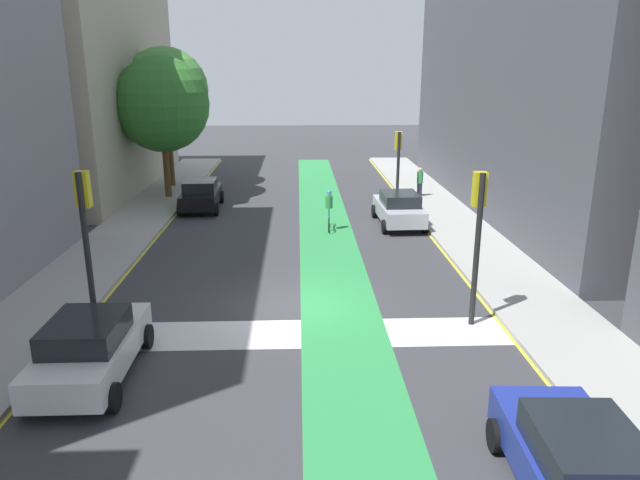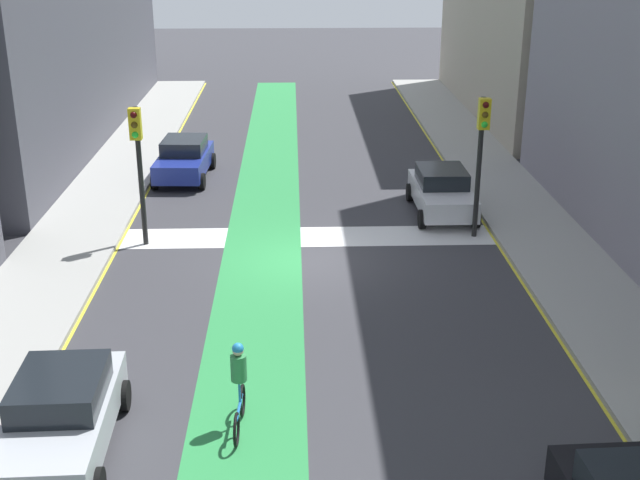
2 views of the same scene
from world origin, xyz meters
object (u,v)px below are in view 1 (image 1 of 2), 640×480
Objects in this scene: car_black_left_far at (201,194)px; car_white_left_near at (90,347)px; car_blue_right_near at (580,467)px; pedestrian_sidewalk_right_a at (420,182)px; traffic_signal_near_right at (478,220)px; traffic_signal_near_left at (86,223)px; car_silver_right_far at (399,208)px; street_tree_near at (162,104)px; street_tree_far at (166,91)px; traffic_signal_far_right at (398,153)px; cyclist_in_lane at (329,209)px.

car_black_left_far is 17.28m from car_white_left_near.
pedestrian_sidewalk_right_a reaches higher than car_blue_right_near.
traffic_signal_near_right is 10.47m from car_white_left_near.
car_silver_right_far is (10.27, 11.26, -2.36)m from traffic_signal_near_left.
car_black_left_far is 12.08m from pedestrian_sidewalk_right_a.
street_tree_near is (-1.73, 17.42, 2.04)m from traffic_signal_near_left.
traffic_signal_near_right is at bearing -55.40° from car_black_left_far.
car_white_left_near is (-9.83, -2.79, -2.26)m from traffic_signal_near_right.
traffic_signal_near_left is at bearing 105.70° from car_white_left_near.
car_silver_right_far is 10.39m from car_black_left_far.
street_tree_far is at bearing 97.89° from street_tree_near.
street_tree_near is (-12.71, 1.31, 2.50)m from traffic_signal_far_right.
traffic_signal_near_right is 0.53× the size of street_tree_far.
pedestrian_sidewalk_right_a is at bearing 84.61° from car_blue_right_near.
traffic_signal_near_right is at bearing -54.34° from street_tree_near.
car_blue_right_near is (-0.13, -18.30, 0.00)m from car_silver_right_far.
car_silver_right_far is at bearing -37.15° from street_tree_far.
pedestrian_sidewalk_right_a is at bearing 49.68° from cyclist_in_lane.
pedestrian_sidewalk_right_a is (2.14, 5.71, 0.17)m from car_silver_right_far.
car_white_left_near is (-10.29, -18.55, -1.91)m from traffic_signal_far_right.
traffic_signal_far_right is 0.47× the size of street_tree_far.
car_white_left_near is at bearing -115.78° from cyclist_in_lane.
pedestrian_sidewalk_right_a is at bearing 10.13° from car_black_left_far.
street_tree_near reaches higher than traffic_signal_far_right.
car_silver_right_far is 6.10m from pedestrian_sidewalk_right_a.
street_tree_near is at bearing 152.82° from car_silver_right_far.
pedestrian_sidewalk_right_a is 14.77m from street_tree_near.
cyclist_in_lane reaches higher than pedestrian_sidewalk_right_a.
street_tree_near reaches higher than car_blue_right_near.
car_blue_right_near is at bearing -95.39° from pedestrian_sidewalk_right_a.
traffic_signal_far_right is 0.90× the size of car_black_left_far.
car_blue_right_near is 27.55m from street_tree_near.
pedestrian_sidewalk_right_a reaches higher than car_silver_right_far.
cyclist_in_lane is 8.42m from pedestrian_sidewalk_right_a.
traffic_signal_near_right is 10.53m from traffic_signal_near_left.
cyclist_in_lane reaches higher than car_white_left_near.
traffic_signal_near_right reaches higher than car_white_left_near.
traffic_signal_far_right reaches higher than car_black_left_far.
street_tree_near is (-2.42, 19.86, 4.41)m from car_white_left_near.
traffic_signal_far_right reaches higher than pedestrian_sidewalk_right_a.
car_silver_right_far is at bearing 12.09° from cyclist_in_lane.
traffic_signal_near_right reaches higher than pedestrian_sidewalk_right_a.
car_blue_right_near is at bearing -79.75° from cyclist_in_lane.
traffic_signal_near_right is at bearing 87.07° from car_blue_right_near.
street_tree_far is (-13.16, 4.58, 3.11)m from traffic_signal_far_right.
car_blue_right_near is at bearing -66.27° from car_black_left_far.
cyclist_in_lane is (-3.31, -0.71, 0.17)m from car_silver_right_far.
street_tree_near is at bearing 178.17° from pedestrian_sidewalk_right_a.
traffic_signal_near_left is 2.79× the size of pedestrian_sidewalk_right_a.
traffic_signal_near_left is at bearing -124.26° from traffic_signal_far_right.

